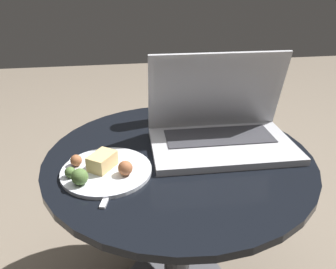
{
  "coord_description": "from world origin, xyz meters",
  "views": [
    {
      "loc": [
        -0.14,
        -0.72,
        0.93
      ],
      "look_at": [
        -0.03,
        -0.02,
        0.58
      ],
      "focal_mm": 35.0,
      "sensor_mm": 36.0,
      "label": 1
    }
  ],
  "objects": [
    {
      "name": "table",
      "position": [
        0.0,
        0.0,
        0.38
      ],
      "size": [
        0.68,
        0.68,
        0.51
      ],
      "color": "#515156",
      "rests_on": "ground_plane"
    },
    {
      "name": "napkin",
      "position": [
        -0.2,
        -0.04,
        0.52
      ],
      "size": [
        0.17,
        0.12,
        0.0
      ],
      "color": "white",
      "rests_on": "table"
    },
    {
      "name": "laptop",
      "position": [
        0.12,
        0.04,
        0.56
      ],
      "size": [
        0.38,
        0.24,
        0.24
      ],
      "color": "#B2B2B7",
      "rests_on": "table"
    },
    {
      "name": "beer_glass",
      "position": [
        -0.0,
        0.22,
        0.61
      ],
      "size": [
        0.06,
        0.06,
        0.2
      ],
      "color": "gold",
      "rests_on": "table"
    },
    {
      "name": "snack_plate",
      "position": [
        -0.19,
        -0.06,
        0.53
      ],
      "size": [
        0.21,
        0.21,
        0.05
      ],
      "color": "silver",
      "rests_on": "table"
    },
    {
      "name": "fork",
      "position": [
        -0.17,
        -0.1,
        0.52
      ],
      "size": [
        0.06,
        0.16,
        0.0
      ],
      "color": "silver",
      "rests_on": "table"
    }
  ]
}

